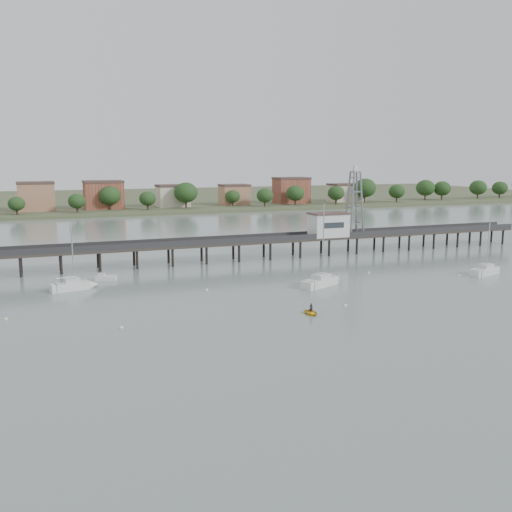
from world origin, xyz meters
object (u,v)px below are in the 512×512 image
(pier, at_px, (220,243))
(sailboat_d, at_px, (489,270))
(lattice_tower, at_px, (354,204))
(yellow_dinghy, at_px, (311,314))
(sailboat_b, at_px, (78,285))
(sailboat_c, at_px, (326,281))
(white_tender, at_px, (105,278))

(pier, xyz_separation_m, sailboat_d, (42.64, -29.93, -3.15))
(lattice_tower, xyz_separation_m, yellow_dinghy, (-31.94, -42.98, -11.10))
(yellow_dinghy, bearing_deg, sailboat_b, 139.24)
(lattice_tower, distance_m, sailboat_d, 33.61)
(sailboat_c, relative_size, yellow_dinghy, 4.89)
(sailboat_b, relative_size, white_tender, 3.09)
(sailboat_b, xyz_separation_m, sailboat_d, (71.90, -14.02, -0.01))
(sailboat_b, height_order, sailboat_c, sailboat_c)
(pier, relative_size, sailboat_c, 10.28)
(sailboat_d, height_order, white_tender, sailboat_d)
(lattice_tower, xyz_separation_m, sailboat_c, (-21.23, -27.14, -10.47))
(pier, height_order, sailboat_c, sailboat_c)
(lattice_tower, xyz_separation_m, sailboat_d, (11.14, -29.93, -10.46))
(sailboat_d, distance_m, white_tender, 69.80)
(sailboat_d, bearing_deg, sailboat_b, 151.73)
(lattice_tower, bearing_deg, pier, -180.00)
(sailboat_d, bearing_deg, pier, 127.70)
(pier, distance_m, sailboat_c, 29.19)
(sailboat_c, xyz_separation_m, sailboat_d, (32.38, -2.79, 0.01))
(sailboat_b, distance_m, sailboat_c, 41.09)
(sailboat_b, distance_m, white_tender, 7.41)
(pier, bearing_deg, sailboat_b, -151.46)
(sailboat_b, height_order, yellow_dinghy, sailboat_b)
(sailboat_b, relative_size, sailboat_d, 0.90)
(lattice_tower, distance_m, white_tender, 57.80)
(lattice_tower, height_order, sailboat_d, lattice_tower)
(sailboat_b, height_order, white_tender, sailboat_b)
(white_tender, bearing_deg, sailboat_d, 5.57)
(sailboat_b, xyz_separation_m, white_tender, (4.90, 5.55, -0.23))
(pier, relative_size, lattice_tower, 9.68)
(lattice_tower, height_order, sailboat_b, lattice_tower)
(sailboat_c, bearing_deg, pier, 84.25)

